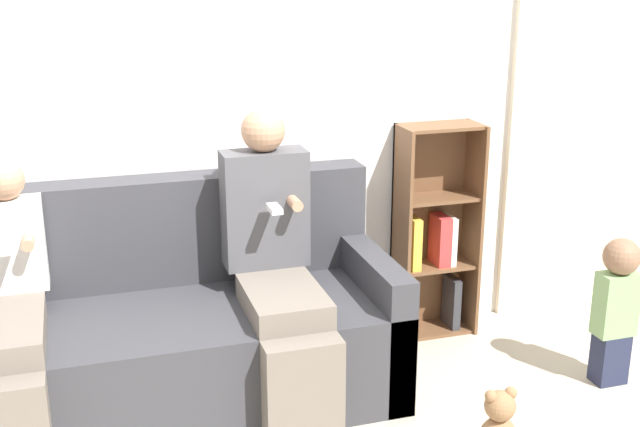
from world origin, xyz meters
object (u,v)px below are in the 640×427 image
at_px(couch, 170,334).
at_px(bookshelf, 434,236).
at_px(adult_seated, 277,260).
at_px(child_seated, 13,313).
at_px(toddler_standing, 616,304).

distance_m(couch, bookshelf, 1.51).
relative_size(couch, adult_seated, 1.53).
relative_size(child_seated, bookshelf, 1.01).
height_order(couch, bookshelf, bookshelf).
relative_size(adult_seated, child_seated, 1.14).
distance_m(couch, adult_seated, 0.61).
xyz_separation_m(child_seated, bookshelf, (2.10, 0.49, -0.05)).
relative_size(couch, toddler_standing, 2.77).
bearing_deg(child_seated, couch, 14.91).
bearing_deg(couch, toddler_standing, -12.97).
bearing_deg(adult_seated, child_seated, -177.86).
bearing_deg(adult_seated, toddler_standing, -12.36).
bearing_deg(toddler_standing, adult_seated, 167.64).
xyz_separation_m(couch, adult_seated, (0.48, -0.13, 0.35)).
xyz_separation_m(couch, child_seated, (-0.64, -0.17, 0.26)).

